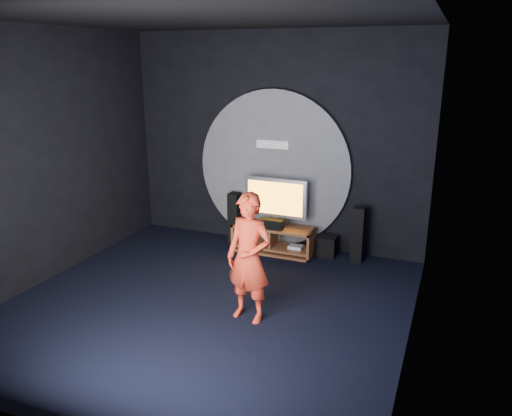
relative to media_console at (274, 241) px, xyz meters
The scene contains 15 objects.
floor 2.07m from the media_console, 94.68° to the right, with size 5.00×5.00×0.00m, color black.
back_wall 1.63m from the media_console, 110.44° to the left, with size 5.00×0.04×3.50m, color black.
front_wall 4.81m from the media_console, 92.11° to the right, with size 5.00×0.04×3.50m, color black.
left_wall 3.71m from the media_console, 142.46° to the right, with size 0.04×5.00×3.50m, color black.
right_wall 3.47m from the media_console, 41.31° to the right, with size 0.04×5.00×3.50m, color black.
ceiling 3.90m from the media_console, 94.68° to the right, with size 5.00×5.00×0.01m, color black.
wall_disc_panel 1.19m from the media_console, 113.07° to the left, with size 2.60×0.11×2.60m.
media_console is the anchor object (origin of this frame).
tv 0.69m from the media_console, 96.24° to the left, with size 1.04×0.22×0.78m.
center_speaker 0.35m from the media_console, 93.53° to the right, with size 0.40×0.15×0.15m, color black.
remote 0.57m from the media_console, 166.38° to the right, with size 0.18×0.05×0.02m, color black.
tower_speaker_left 0.84m from the media_console, 167.60° to the left, with size 0.18×0.20×0.88m, color black.
tower_speaker_right 1.36m from the media_console, ahead, with size 0.18×0.20×0.88m, color black.
subwoofer 0.86m from the media_console, 12.73° to the left, with size 0.30×0.30×0.32m, color black.
player 2.27m from the media_console, 77.67° to the right, with size 0.58×0.38×1.59m, color red.
Camera 1 is at (2.79, -5.14, 3.08)m, focal length 35.00 mm.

